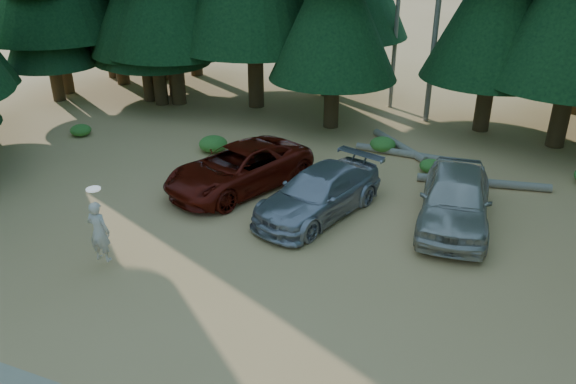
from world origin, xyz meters
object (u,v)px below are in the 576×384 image
(red_pickup, at_px, (239,168))
(frisbee_player, at_px, (99,231))
(silver_minivan_center, at_px, (319,193))
(log_mid, at_px, (399,145))
(log_left, at_px, (403,153))
(log_right, at_px, (483,183))
(silver_minivan_right, at_px, (455,198))

(red_pickup, xyz_separation_m, frisbee_player, (-1.14, -5.75, 0.33))
(silver_minivan_center, xyz_separation_m, log_mid, (1.16, 6.54, -0.57))
(red_pickup, height_order, silver_minivan_center, red_pickup)
(log_left, relative_size, log_right, 0.85)
(red_pickup, height_order, log_left, red_pickup)
(frisbee_player, xyz_separation_m, log_right, (8.87, 9.00, -0.93))
(frisbee_player, relative_size, log_left, 0.54)
(frisbee_player, height_order, log_left, frisbee_player)
(red_pickup, xyz_separation_m, log_left, (4.62, 4.96, -0.61))
(log_mid, bearing_deg, log_left, -23.28)
(frisbee_player, height_order, log_right, frisbee_player)
(log_mid, bearing_deg, silver_minivan_center, -55.53)
(silver_minivan_center, distance_m, frisbee_player, 6.54)
(silver_minivan_center, height_order, silver_minivan_right, silver_minivan_right)
(silver_minivan_right, height_order, log_right, silver_minivan_right)
(log_mid, bearing_deg, silver_minivan_right, -18.99)
(log_left, height_order, log_mid, log_mid)
(silver_minivan_right, xyz_separation_m, log_left, (-2.48, 4.83, -0.71))
(log_left, xyz_separation_m, log_right, (3.11, -1.71, 0.01))
(log_left, bearing_deg, silver_minivan_center, -100.58)
(red_pickup, height_order, log_mid, red_pickup)
(red_pickup, relative_size, log_left, 1.42)
(log_left, relative_size, log_mid, 1.08)
(silver_minivan_center, relative_size, frisbee_player, 2.40)
(log_mid, distance_m, log_right, 4.24)
(silver_minivan_right, bearing_deg, red_pickup, 176.60)
(frisbee_player, relative_size, log_mid, 0.59)
(silver_minivan_right, distance_m, log_left, 5.48)
(log_left, height_order, log_right, log_right)
(silver_minivan_right, relative_size, log_left, 1.32)
(frisbee_player, bearing_deg, silver_minivan_center, -133.35)
(red_pickup, distance_m, frisbee_player, 5.87)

